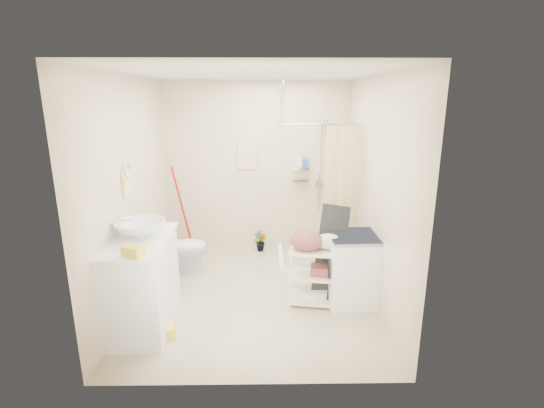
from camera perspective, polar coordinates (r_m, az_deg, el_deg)
The scene contains 23 objects.
floor at distance 5.00m, azimuth -2.41°, elevation -12.82°, with size 3.20×3.20×0.00m, color #BEB38F.
ceiling at distance 4.42m, azimuth -2.79°, elevation 18.48°, with size 2.80×3.20×0.04m, color silver.
wall_back at distance 6.10m, azimuth -2.15°, elevation 5.29°, with size 2.80×0.04×2.60m, color beige.
wall_front at distance 3.00m, azimuth -3.48°, elevation -5.15°, with size 2.80×0.04×2.60m, color beige.
wall_left at distance 4.79m, azimuth -19.58°, elevation 1.69°, with size 0.04×3.20×2.60m, color beige.
wall_right at distance 4.71m, azimuth 14.72°, elevation 1.85°, with size 0.04×3.20×2.60m, color beige.
vanity at distance 4.38m, azimuth -18.35°, elevation -10.77°, with size 0.62×1.10×0.97m, color white.
sink at distance 4.21m, azimuth -18.55°, elevation -3.48°, with size 0.51×0.51×0.17m, color silver.
counter_basket at distance 3.75m, azimuth -19.39°, elevation -6.44°, with size 0.18×0.14×0.10m, color gold.
floor_basket at distance 4.30m, azimuth -15.32°, elevation -17.19°, with size 0.29×0.22×0.16m, color yellow.
toilet at distance 5.53m, azimuth -13.17°, elevation -6.17°, with size 0.41×0.72×0.74m, color silver.
mop at distance 6.28m, azimuth -13.25°, elevation -0.66°, with size 0.13×0.13×1.35m, color #A51305, non-canonical shape.
potted_plant_a at distance 6.22m, azimuth -1.86°, elevation -5.38°, with size 0.17×0.12×0.32m, color #9B5127.
potted_plant_b at distance 6.21m, azimuth -1.57°, elevation -5.48°, with size 0.17×0.14×0.31m, color brown.
hanging_towel at distance 6.06m, azimuth -3.60°, elevation 7.11°, with size 0.28×0.03×0.42m, color beige.
towel_ring at distance 4.56m, azimuth -20.31°, elevation 3.19°, with size 0.04×0.22×0.34m, color #E9DA86, non-canonical shape.
tp_holder at distance 4.98m, azimuth -18.38°, elevation -4.67°, with size 0.08×0.12×0.14m, color white, non-canonical shape.
shower at distance 5.66m, azimuth 6.40°, elevation 1.84°, with size 1.10×1.10×2.10m, color white, non-canonical shape.
shampoo_bottle_a at distance 6.04m, azimuth 4.09°, elevation 6.48°, with size 0.09×0.09×0.23m, color silver.
shampoo_bottle_b at distance 6.04m, azimuth 4.87°, elevation 6.11°, with size 0.07×0.07×0.16m, color #354DA7.
washing_machine at distance 4.76m, azimuth 11.52°, elevation -9.11°, with size 0.56×0.58×0.82m, color white.
laundry_rack at distance 4.64m, azimuth 6.24°, elevation -9.64°, with size 0.58×0.34×0.81m, color #EBE7CD, non-canonical shape.
ironing_board at distance 4.71m, azimuth 8.48°, elevation -6.92°, with size 0.33×0.10×1.17m, color black, non-canonical shape.
Camera 1 is at (0.14, -4.41, 2.34)m, focal length 26.00 mm.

